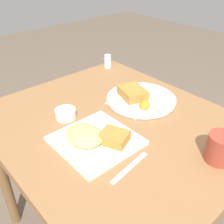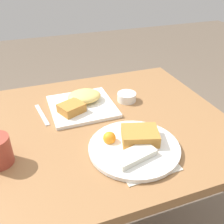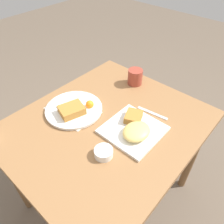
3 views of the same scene
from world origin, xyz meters
name	(u,v)px [view 1 (image 1 of 3)]	position (x,y,z in m)	size (l,w,h in m)	color
dining_table	(115,140)	(0.00, 0.00, 0.65)	(0.98, 0.84, 0.74)	olive
menu_card	(141,100)	(-0.05, 0.20, 0.74)	(0.19, 0.28, 0.00)	beige
plate_square_near	(94,138)	(0.05, -0.14, 0.76)	(0.26, 0.26, 0.06)	white
plate_oval_far	(140,97)	(-0.05, 0.19, 0.75)	(0.31, 0.31, 0.05)	white
sauce_ramekin	(66,113)	(-0.15, -0.13, 0.75)	(0.08, 0.08, 0.04)	white
salt_shaker	(108,62)	(-0.43, 0.33, 0.77)	(0.04, 0.04, 0.07)	white
butter_knife	(130,168)	(0.22, -0.13, 0.74)	(0.04, 0.17, 0.00)	silver
coffee_mug	(221,148)	(0.38, 0.11, 0.78)	(0.09, 0.09, 0.10)	#9E3D2D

